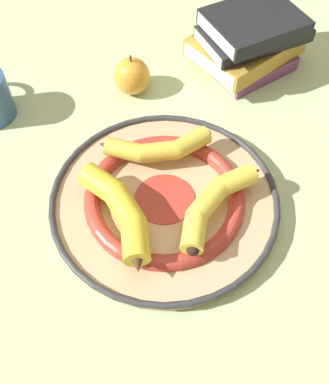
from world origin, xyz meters
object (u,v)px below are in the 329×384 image
at_px(decorative_bowl, 164,200).
at_px(book_stack, 248,42).
at_px(banana_a, 215,201).
at_px(banana_b, 121,212).
at_px(banana_c, 156,148).
at_px(apple, 132,76).

xyz_separation_m(decorative_bowl, book_stack, (-0.31, 0.23, 0.04)).
xyz_separation_m(banana_a, banana_b, (-0.01, -0.14, 0.00)).
distance_m(decorative_bowl, banana_b, 0.09).
bearing_deg(banana_c, banana_b, -120.13).
distance_m(book_stack, apple, 0.24).
bearing_deg(book_stack, decorative_bowl, 29.27).
height_order(decorative_bowl, banana_c, banana_c).
xyz_separation_m(book_stack, apple, (0.03, -0.24, -0.03)).
bearing_deg(banana_a, banana_c, -103.98).
bearing_deg(apple, book_stack, 96.44).
xyz_separation_m(banana_b, banana_c, (-0.11, 0.07, -0.00)).
bearing_deg(banana_c, book_stack, 48.13).
bearing_deg(decorative_bowl, book_stack, 143.69).
height_order(banana_a, banana_c, banana_a).
relative_size(decorative_bowl, banana_a, 2.35).
bearing_deg(book_stack, banana_c, 21.11).
bearing_deg(book_stack, banana_b, 24.58).
bearing_deg(book_stack, apple, -17.98).
bearing_deg(decorative_bowl, banana_c, 178.62).
relative_size(banana_b, book_stack, 0.79).
bearing_deg(decorative_bowl, banana_a, 59.03).
distance_m(banana_a, banana_b, 0.14).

